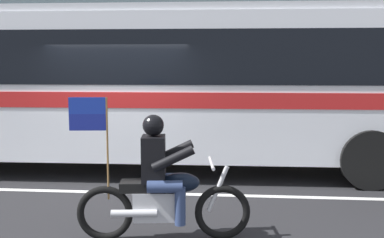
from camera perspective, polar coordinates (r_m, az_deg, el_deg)
name	(u,v)px	position (r m, az deg, el deg)	size (l,w,h in m)	color
ground_plane	(120,183)	(8.45, -9.09, -7.98)	(60.00, 60.00, 0.00)	black
sidewalk_curb	(162,135)	(13.33, -3.75, -2.03)	(28.00, 3.80, 0.15)	#A39E93
lane_center_stripe	(111,192)	(7.89, -10.17, -9.06)	(26.60, 0.14, 0.01)	silver
transit_bus	(170,78)	(9.19, -2.76, 5.22)	(13.27, 2.81, 3.22)	silver
motorcycle_with_rider	(162,187)	(5.62, -3.84, -8.59)	(2.19, 0.66, 1.78)	black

